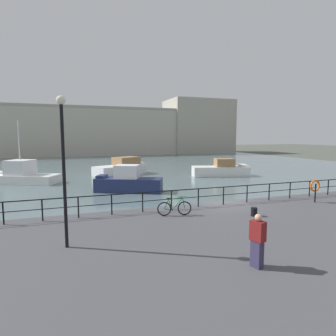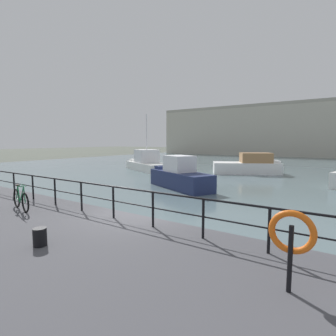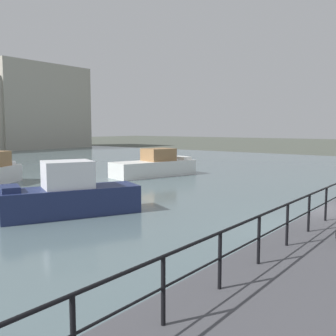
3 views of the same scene
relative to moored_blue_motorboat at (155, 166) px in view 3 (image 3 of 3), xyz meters
The scene contains 4 objects.
ground_plane 17.76m from the moored_blue_motorboat, 120.14° to the right, with size 240.00×240.00×0.00m, color #4C5147.
moored_blue_motorboat is the anchor object (origin of this frame).
moored_red_daysailer 14.11m from the moored_blue_motorboat, 155.33° to the right, with size 6.10×4.22×2.39m.
quay_railing 19.40m from the moored_blue_motorboat, 123.90° to the right, with size 23.04×0.07×1.08m.
Camera 3 is at (-14.35, -4.15, 3.84)m, focal length 41.12 mm.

